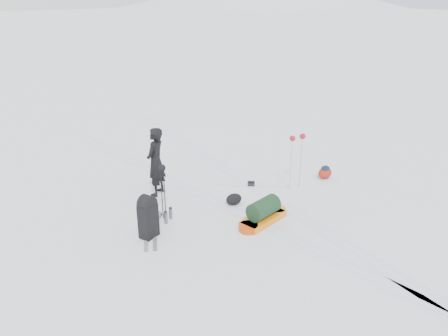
% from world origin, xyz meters
% --- Properties ---
extents(ground, '(200.00, 200.00, 0.00)m').
position_xyz_m(ground, '(0.00, 0.00, 0.00)').
color(ground, white).
rests_on(ground, ground).
extents(snow_hill_backdrop, '(359.50, 192.00, 162.45)m').
position_xyz_m(snow_hill_backdrop, '(62.69, 84.02, -69.02)').
color(snow_hill_backdrop, white).
rests_on(snow_hill_backdrop, ground).
extents(ski_tracks, '(3.38, 17.97, 0.01)m').
position_xyz_m(ski_tracks, '(0.61, 0.88, 0.00)').
color(ski_tracks, silver).
rests_on(ski_tracks, ground).
extents(skier, '(0.73, 0.66, 1.66)m').
position_xyz_m(skier, '(-0.86, 1.80, 0.83)').
color(skier, black).
rests_on(skier, ground).
extents(pulk_sled, '(1.42, 0.59, 0.53)m').
position_xyz_m(pulk_sled, '(0.16, -0.80, 0.20)').
color(pulk_sled, orange).
rests_on(pulk_sled, ground).
extents(expedition_rucksack, '(0.83, 0.82, 0.90)m').
position_xyz_m(expedition_rucksack, '(-1.97, 0.28, 0.42)').
color(expedition_rucksack, black).
rests_on(expedition_rucksack, ground).
extents(ski_poles_black, '(0.15, 0.18, 1.26)m').
position_xyz_m(ski_poles_black, '(-1.38, 0.66, 1.03)').
color(ski_poles_black, black).
rests_on(ski_poles_black, ground).
extents(ski_poles_silver, '(0.44, 0.19, 1.40)m').
position_xyz_m(ski_poles_silver, '(1.94, -0.08, 1.17)').
color(ski_poles_silver, silver).
rests_on(ski_poles_silver, ground).
extents(touring_skis_grey, '(1.07, 1.57, 0.06)m').
position_xyz_m(touring_skis_grey, '(-1.85, 0.46, 0.01)').
color(touring_skis_grey, gray).
rests_on(touring_skis_grey, ground).
extents(touring_skis_white, '(1.44, 1.39, 0.06)m').
position_xyz_m(touring_skis_white, '(1.24, 0.73, 0.01)').
color(touring_skis_white, silver).
rests_on(touring_skis_white, ground).
extents(rope_coil, '(0.58, 0.58, 0.05)m').
position_xyz_m(rope_coil, '(0.49, -0.58, 0.03)').
color(rope_coil, '#5DA3E2').
rests_on(rope_coil, ground).
extents(small_daypack, '(0.49, 0.45, 0.35)m').
position_xyz_m(small_daypack, '(3.01, -0.17, 0.17)').
color(small_daypack, maroon).
rests_on(small_daypack, ground).
extents(thermos_pair, '(0.28, 0.20, 0.29)m').
position_xyz_m(thermos_pair, '(-1.38, 0.51, 0.14)').
color(thermos_pair, slate).
rests_on(thermos_pair, ground).
extents(stuff_sack, '(0.42, 0.33, 0.25)m').
position_xyz_m(stuff_sack, '(0.22, 0.22, 0.12)').
color(stuff_sack, black).
rests_on(stuff_sack, ground).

